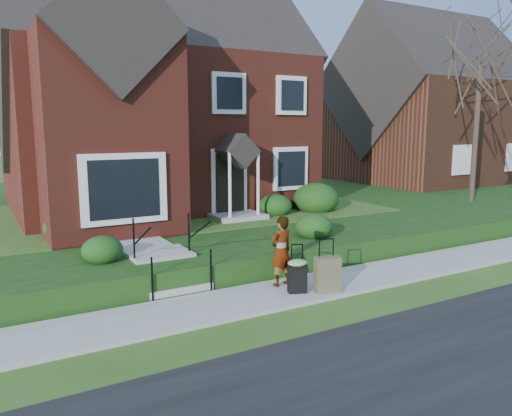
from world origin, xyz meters
TOP-DOWN VIEW (x-y plane):
  - ground at (0.00, 0.00)m, footprint 120.00×120.00m
  - sidewalk at (0.00, 0.00)m, footprint 60.00×1.60m
  - terrace at (4.00, 10.90)m, footprint 44.00×20.00m
  - walkway at (-2.50, 5.00)m, footprint 1.20×6.00m
  - main_house at (-0.21, 9.61)m, footprint 10.40×10.20m
  - neighbour_house at (16.00, 11.00)m, footprint 9.40×8.00m
  - front_steps at (-2.50, 1.84)m, footprint 1.40×2.02m
  - foundation_shrubs at (1.02, 4.82)m, footprint 9.79×4.60m
  - woman at (-0.37, 0.37)m, footprint 0.61×0.45m
  - suitcase_black at (-0.34, -0.21)m, footprint 0.53×0.49m
  - suitcase_olive at (0.24, -0.49)m, footprint 0.59×0.42m
  - tree_gap at (11.21, 4.27)m, footprint 5.71×5.71m

SIDE VIEW (x-z plane):
  - ground at x=0.00m, z-range 0.00..0.00m
  - sidewalk at x=0.00m, z-range 0.00..0.08m
  - terrace at x=4.00m, z-range 0.00..0.60m
  - suitcase_olive at x=0.24m, z-range -0.11..1.03m
  - front_steps at x=-2.50m, z-range -0.28..1.22m
  - suitcase_black at x=-0.34m, z-range -0.04..1.01m
  - walkway at x=-2.50m, z-range 0.60..0.66m
  - woman at x=-0.37m, z-range 0.08..1.64m
  - foundation_shrubs at x=1.02m, z-range 0.50..1.62m
  - neighbour_house at x=16.00m, z-range 0.65..9.85m
  - main_house at x=-0.21m, z-range 0.56..9.96m
  - tree_gap at x=11.21m, z-range 2.23..10.39m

